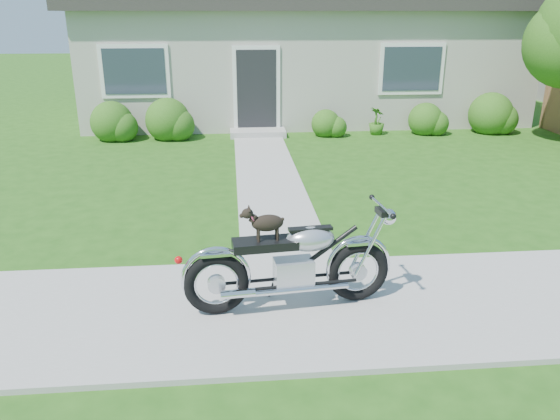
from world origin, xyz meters
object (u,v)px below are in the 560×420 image
object	(u,v)px
potted_plant_right	(377,121)
motorcycle_with_dog	(293,263)
potted_plant_left	(158,126)
house	(301,41)

from	to	relation	value
potted_plant_right	motorcycle_with_dog	size ratio (longest dim) A/B	0.32
potted_plant_left	motorcycle_with_dog	distance (m)	8.91
potted_plant_left	potted_plant_right	distance (m)	5.52
house	potted_plant_right	distance (m)	4.19
potted_plant_left	motorcycle_with_dog	xyz separation A→B (m)	(2.40, -8.58, 0.22)
potted_plant_right	motorcycle_with_dog	xyz separation A→B (m)	(-3.13, -8.58, 0.19)
potted_plant_left	motorcycle_with_dog	size ratio (longest dim) A/B	0.29
potted_plant_right	house	bearing A→B (deg)	114.27
house	potted_plant_right	size ratio (longest dim) A/B	17.87
house	potted_plant_right	xyz separation A→B (m)	(1.55, -3.44, -1.80)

